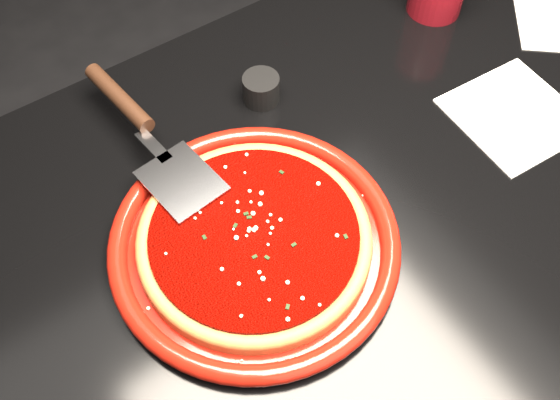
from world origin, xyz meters
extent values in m
cube|color=black|center=(0.00, 0.00, -0.01)|extent=(4.00, 4.00, 0.01)
cube|color=black|center=(0.00, 0.00, 0.38)|extent=(1.20, 0.80, 0.75)
cylinder|color=maroon|center=(-0.18, 0.00, 0.76)|extent=(0.47, 0.47, 0.03)
cylinder|color=brown|center=(-0.18, 0.00, 0.77)|extent=(0.38, 0.38, 0.01)
torus|color=brown|center=(-0.18, 0.00, 0.78)|extent=(0.38, 0.38, 0.02)
cylinder|color=#620300|center=(-0.18, 0.00, 0.78)|extent=(0.34, 0.34, 0.01)
cube|color=white|center=(0.26, -0.03, 0.75)|extent=(0.18, 0.18, 0.00)
cube|color=white|center=(0.46, 0.07, 0.75)|extent=(0.19, 0.19, 0.00)
cylinder|color=black|center=(-0.03, 0.21, 0.77)|extent=(0.07, 0.07, 0.04)
camera|label=1|loc=(-0.38, -0.34, 1.44)|focal=40.00mm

